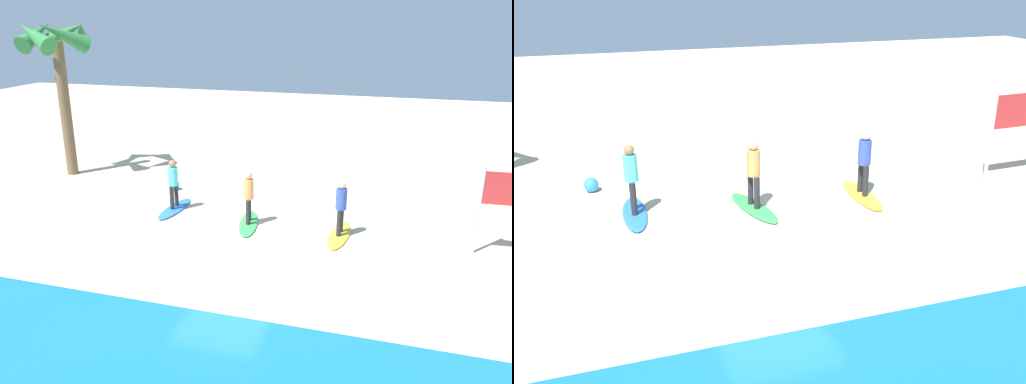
{
  "view_description": "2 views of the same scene",
  "coord_description": "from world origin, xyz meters",
  "views": [
    {
      "loc": [
        -4.5,
        11.85,
        6.17
      ],
      "look_at": [
        -0.34,
        -2.14,
        1.06
      ],
      "focal_mm": 35.46,
      "sensor_mm": 36.0,
      "label": 1
    },
    {
      "loc": [
        3.46,
        10.21,
        5.5
      ],
      "look_at": [
        -0.24,
        -1.07,
        0.79
      ],
      "focal_mm": 40.53,
      "sensor_mm": 36.0,
      "label": 2
    }
  ],
  "objects": [
    {
      "name": "surfboard_green",
      "position": [
        -0.14,
        -2.02,
        0.04
      ],
      "size": [
        0.97,
        2.17,
        0.09
      ],
      "primitive_type": "ellipsoid",
      "rotation": [
        0.0,
        0.0,
        1.77
      ],
      "color": "green",
      "rests_on": "ground"
    },
    {
      "name": "surfer_blue",
      "position": [
        2.62,
        -2.54,
        1.04
      ],
      "size": [
        0.32,
        0.46,
        1.64
      ],
      "color": "#232328",
      "rests_on": "surfboard_blue"
    },
    {
      "name": "ground_plane",
      "position": [
        0.0,
        0.0,
        0.0
      ],
      "size": [
        60.0,
        60.0,
        0.0
      ],
      "primitive_type": "plane",
      "color": "beige"
    },
    {
      "name": "surfer_green",
      "position": [
        -0.14,
        -2.02,
        1.04
      ],
      "size": [
        0.32,
        0.45,
        1.64
      ],
      "color": "#232328",
      "rests_on": "surfboard_green"
    },
    {
      "name": "beach_ball",
      "position": [
        3.52,
        -4.43,
        0.19
      ],
      "size": [
        0.38,
        0.38,
        0.38
      ],
      "primitive_type": "sphere",
      "color": "#338CE5",
      "rests_on": "ground"
    },
    {
      "name": "surfer_yellow",
      "position": [
        -2.97,
        -1.94,
        1.04
      ],
      "size": [
        0.32,
        0.46,
        1.64
      ],
      "color": "#232328",
      "rests_on": "surfboard_yellow"
    },
    {
      "name": "palm_tree",
      "position": [
        8.42,
        -5.12,
        4.96
      ],
      "size": [
        2.88,
        3.03,
        6.19
      ],
      "color": "brown",
      "rests_on": "ground"
    },
    {
      "name": "surfboard_blue",
      "position": [
        2.62,
        -2.54,
        0.04
      ],
      "size": [
        0.64,
        2.12,
        0.09
      ],
      "primitive_type": "ellipsoid",
      "rotation": [
        0.0,
        0.0,
        1.53
      ],
      "color": "blue",
      "rests_on": "ground"
    },
    {
      "name": "surfboard_yellow",
      "position": [
        -2.97,
        -1.94,
        0.04
      ],
      "size": [
        0.68,
        2.13,
        0.09
      ],
      "primitive_type": "ellipsoid",
      "rotation": [
        0.0,
        0.0,
        1.51
      ],
      "color": "yellow",
      "rests_on": "ground"
    }
  ]
}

